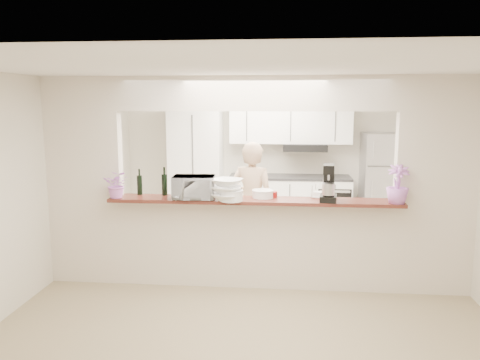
# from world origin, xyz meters

# --- Properties ---
(floor) EXTENTS (6.00, 6.00, 0.00)m
(floor) POSITION_xyz_m (0.00, 0.00, 0.00)
(floor) COLOR #998B67
(floor) RESTS_ON ground
(tile_overlay) EXTENTS (5.00, 2.90, 0.01)m
(tile_overlay) POSITION_xyz_m (0.00, 1.55, 0.01)
(tile_overlay) COLOR beige
(tile_overlay) RESTS_ON floor
(partition) EXTENTS (5.00, 0.15, 2.50)m
(partition) POSITION_xyz_m (0.00, 0.00, 1.48)
(partition) COLOR silver
(partition) RESTS_ON floor
(bar_counter) EXTENTS (3.40, 0.38, 1.09)m
(bar_counter) POSITION_xyz_m (0.00, -0.00, 0.58)
(bar_counter) COLOR silver
(bar_counter) RESTS_ON floor
(kitchen_cabinets) EXTENTS (3.15, 0.62, 2.25)m
(kitchen_cabinets) POSITION_xyz_m (-0.19, 2.72, 0.97)
(kitchen_cabinets) COLOR white
(kitchen_cabinets) RESTS_ON floor
(refrigerator) EXTENTS (0.75, 0.70, 1.70)m
(refrigerator) POSITION_xyz_m (2.05, 2.65, 0.85)
(refrigerator) COLOR #A5A5AA
(refrigerator) RESTS_ON floor
(flower_left) EXTENTS (0.31, 0.27, 0.32)m
(flower_left) POSITION_xyz_m (-1.60, -0.15, 1.25)
(flower_left) COLOR #DE76CC
(flower_left) RESTS_ON bar_counter
(wine_bottle_a) EXTENTS (0.06, 0.06, 0.32)m
(wine_bottle_a) POSITION_xyz_m (-1.40, 0.07, 1.21)
(wine_bottle_a) COLOR black
(wine_bottle_a) RESTS_ON bar_counter
(wine_bottle_b) EXTENTS (0.07, 0.07, 0.34)m
(wine_bottle_b) POSITION_xyz_m (-1.09, 0.07, 1.22)
(wine_bottle_b) COLOR black
(wine_bottle_b) RESTS_ON bar_counter
(toaster_oven) EXTENTS (0.50, 0.36, 0.27)m
(toaster_oven) POSITION_xyz_m (-0.70, -0.10, 1.22)
(toaster_oven) COLOR #B7B7BC
(toaster_oven) RESTS_ON bar_counter
(serving_bowls) EXTENTS (0.43, 0.43, 0.24)m
(serving_bowls) POSITION_xyz_m (-0.30, -0.17, 1.21)
(serving_bowls) COLOR white
(serving_bowls) RESTS_ON bar_counter
(plate_stack_a) EXTENTS (0.27, 0.27, 0.12)m
(plate_stack_a) POSITION_xyz_m (-0.25, -0.19, 1.15)
(plate_stack_a) COLOR white
(plate_stack_a) RESTS_ON bar_counter
(plate_stack_b) EXTENTS (0.26, 0.26, 0.09)m
(plate_stack_b) POSITION_xyz_m (0.10, 0.03, 1.14)
(plate_stack_b) COLOR white
(plate_stack_b) RESTS_ON bar_counter
(red_bowl) EXTENTS (0.14, 0.14, 0.07)m
(red_bowl) POSITION_xyz_m (0.20, 0.08, 1.12)
(red_bowl) COLOR maroon
(red_bowl) RESTS_ON bar_counter
(tan_bowl) EXTENTS (0.16, 0.16, 0.07)m
(tan_bowl) POSITION_xyz_m (0.05, 0.08, 1.13)
(tan_bowl) COLOR tan
(tan_bowl) RESTS_ON bar_counter
(utensil_caddy) EXTENTS (0.28, 0.23, 0.23)m
(utensil_caddy) POSITION_xyz_m (0.80, 0.05, 1.19)
(utensil_caddy) COLOR silver
(utensil_caddy) RESTS_ON bar_counter
(stand_mixer) EXTENTS (0.22, 0.31, 0.42)m
(stand_mixer) POSITION_xyz_m (0.85, -0.09, 1.28)
(stand_mixer) COLOR black
(stand_mixer) RESTS_ON bar_counter
(flower_right) EXTENTS (0.25, 0.25, 0.43)m
(flower_right) POSITION_xyz_m (1.60, -0.15, 1.31)
(flower_right) COLOR #BB64BA
(flower_right) RESTS_ON bar_counter
(person) EXTENTS (0.69, 0.54, 1.68)m
(person) POSITION_xyz_m (-0.08, 0.80, 0.84)
(person) COLOR tan
(person) RESTS_ON floor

